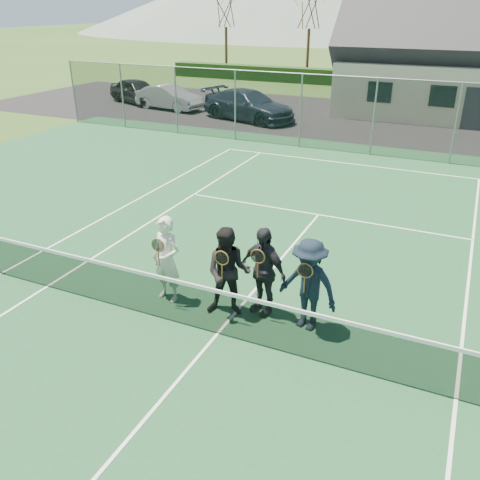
{
  "coord_description": "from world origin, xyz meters",
  "views": [
    {
      "loc": [
        3.62,
        -6.87,
        5.55
      ],
      "look_at": [
        -0.24,
        1.5,
        1.25
      ],
      "focal_mm": 38.0,
      "sensor_mm": 36.0,
      "label": 1
    }
  ],
  "objects_px": {
    "car_c": "(249,105)",
    "player_c": "(263,271)",
    "car_b": "(169,97)",
    "player_a": "(167,259)",
    "player_d": "(308,285)",
    "tennis_net": "(217,310)",
    "car_a": "(137,91)",
    "player_b": "(228,272)"
  },
  "relations": [
    {
      "from": "car_b",
      "to": "player_a",
      "type": "xyz_separation_m",
      "value": [
        11.06,
        -17.8,
        0.25
      ]
    },
    {
      "from": "player_a",
      "to": "player_d",
      "type": "bearing_deg",
      "value": 4.24
    },
    {
      "from": "car_c",
      "to": "player_d",
      "type": "xyz_separation_m",
      "value": [
        8.61,
        -16.78,
        0.16
      ]
    },
    {
      "from": "player_a",
      "to": "player_b",
      "type": "distance_m",
      "value": 1.35
    },
    {
      "from": "car_a",
      "to": "car_b",
      "type": "xyz_separation_m",
      "value": [
        2.85,
        -0.9,
        -0.05
      ]
    },
    {
      "from": "car_b",
      "to": "player_c",
      "type": "xyz_separation_m",
      "value": [
        12.98,
        -17.43,
        0.25
      ]
    },
    {
      "from": "car_c",
      "to": "player_c",
      "type": "height_order",
      "value": "player_c"
    },
    {
      "from": "car_a",
      "to": "player_a",
      "type": "height_order",
      "value": "player_a"
    },
    {
      "from": "car_c",
      "to": "player_c",
      "type": "relative_size",
      "value": 2.91
    },
    {
      "from": "player_a",
      "to": "player_d",
      "type": "height_order",
      "value": "same"
    },
    {
      "from": "car_c",
      "to": "car_b",
      "type": "bearing_deg",
      "value": 97.79
    },
    {
      "from": "player_a",
      "to": "player_d",
      "type": "xyz_separation_m",
      "value": [
        2.88,
        0.21,
        -0.0
      ]
    },
    {
      "from": "car_a",
      "to": "tennis_net",
      "type": "xyz_separation_m",
      "value": [
        15.39,
        -19.4,
        -0.18
      ]
    },
    {
      "from": "car_a",
      "to": "player_a",
      "type": "relative_size",
      "value": 2.36
    },
    {
      "from": "car_a",
      "to": "car_b",
      "type": "height_order",
      "value": "car_a"
    },
    {
      "from": "car_a",
      "to": "car_c",
      "type": "bearing_deg",
      "value": -79.29
    },
    {
      "from": "tennis_net",
      "to": "player_d",
      "type": "xyz_separation_m",
      "value": [
        1.4,
        0.91,
        0.38
      ]
    },
    {
      "from": "car_a",
      "to": "tennis_net",
      "type": "distance_m",
      "value": 24.76
    },
    {
      "from": "car_c",
      "to": "player_c",
      "type": "distance_m",
      "value": 18.3
    },
    {
      "from": "tennis_net",
      "to": "player_c",
      "type": "distance_m",
      "value": 1.22
    },
    {
      "from": "player_b",
      "to": "player_c",
      "type": "distance_m",
      "value": 0.66
    },
    {
      "from": "player_c",
      "to": "player_d",
      "type": "xyz_separation_m",
      "value": [
        0.96,
        -0.16,
        -0.0
      ]
    },
    {
      "from": "car_c",
      "to": "player_a",
      "type": "relative_size",
      "value": 2.91
    },
    {
      "from": "car_b",
      "to": "player_b",
      "type": "relative_size",
      "value": 2.26
    },
    {
      "from": "player_b",
      "to": "car_b",
      "type": "bearing_deg",
      "value": 124.94
    },
    {
      "from": "player_b",
      "to": "player_d",
      "type": "relative_size",
      "value": 1.0
    },
    {
      "from": "car_b",
      "to": "player_c",
      "type": "relative_size",
      "value": 2.26
    },
    {
      "from": "car_b",
      "to": "player_b",
      "type": "bearing_deg",
      "value": -136.23
    },
    {
      "from": "tennis_net",
      "to": "player_b",
      "type": "relative_size",
      "value": 6.49
    },
    {
      "from": "player_a",
      "to": "car_c",
      "type": "bearing_deg",
      "value": 108.62
    },
    {
      "from": "car_a",
      "to": "player_c",
      "type": "distance_m",
      "value": 24.22
    },
    {
      "from": "tennis_net",
      "to": "player_b",
      "type": "height_order",
      "value": "player_b"
    },
    {
      "from": "car_a",
      "to": "tennis_net",
      "type": "relative_size",
      "value": 0.36
    },
    {
      "from": "player_d",
      "to": "player_a",
      "type": "bearing_deg",
      "value": -175.76
    },
    {
      "from": "car_b",
      "to": "car_c",
      "type": "distance_m",
      "value": 5.4
    },
    {
      "from": "tennis_net",
      "to": "player_b",
      "type": "bearing_deg",
      "value": 99.85
    },
    {
      "from": "player_d",
      "to": "car_b",
      "type": "bearing_deg",
      "value": 128.41
    },
    {
      "from": "tennis_net",
      "to": "player_d",
      "type": "distance_m",
      "value": 1.71
    },
    {
      "from": "car_a",
      "to": "player_c",
      "type": "xyz_separation_m",
      "value": [
        15.83,
        -18.33,
        0.2
      ]
    },
    {
      "from": "player_a",
      "to": "car_a",
      "type": "bearing_deg",
      "value": 126.64
    },
    {
      "from": "tennis_net",
      "to": "player_a",
      "type": "bearing_deg",
      "value": 154.8
    },
    {
      "from": "car_a",
      "to": "player_c",
      "type": "bearing_deg",
      "value": -116.66
    }
  ]
}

